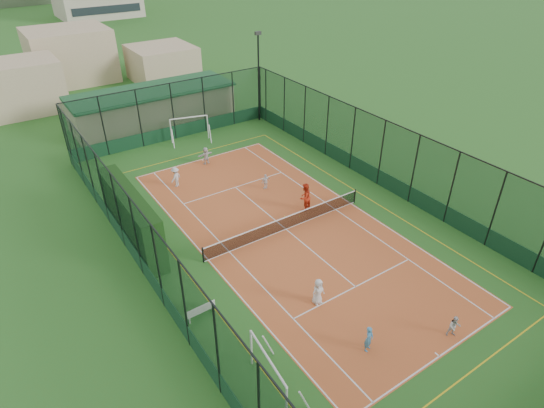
% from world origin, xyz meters
% --- Properties ---
extents(ground, '(300.00, 300.00, 0.00)m').
position_xyz_m(ground, '(0.00, 0.00, 0.00)').
color(ground, '#2F6522').
rests_on(ground, ground).
extents(court_slab, '(11.17, 23.97, 0.01)m').
position_xyz_m(court_slab, '(0.00, 0.00, 0.01)').
color(court_slab, '#C8542C').
rests_on(court_slab, ground).
extents(tennis_net, '(11.67, 0.12, 1.06)m').
position_xyz_m(tennis_net, '(0.00, 0.00, 0.53)').
color(tennis_net, black).
rests_on(tennis_net, ground).
extents(perimeter_fence, '(18.12, 34.12, 5.00)m').
position_xyz_m(perimeter_fence, '(0.00, 0.00, 2.50)').
color(perimeter_fence, '#10301D').
rests_on(perimeter_fence, ground).
extents(floodlight_ne, '(0.60, 0.26, 8.25)m').
position_xyz_m(floodlight_ne, '(8.60, 16.60, 4.12)').
color(floodlight_ne, black).
rests_on(floodlight_ne, ground).
extents(clubhouse, '(15.20, 7.20, 3.15)m').
position_xyz_m(clubhouse, '(0.00, 22.00, 1.57)').
color(clubhouse, tan).
rests_on(clubhouse, ground).
extents(hedge_left, '(1.18, 7.84, 3.43)m').
position_xyz_m(hedge_left, '(-8.30, 4.13, 1.72)').
color(hedge_left, black).
rests_on(hedge_left, ground).
extents(white_bench, '(1.51, 0.45, 0.85)m').
position_xyz_m(white_bench, '(-7.80, -3.69, 0.42)').
color(white_bench, white).
rests_on(white_bench, ground).
extents(futsal_goal_near, '(3.25, 1.25, 2.05)m').
position_xyz_m(futsal_goal_near, '(-7.35, -9.02, 1.02)').
color(futsal_goal_near, white).
rests_on(futsal_goal_near, ground).
extents(futsal_goal_far, '(3.47, 1.80, 2.15)m').
position_xyz_m(futsal_goal_far, '(0.89, 15.83, 1.08)').
color(futsal_goal_far, white).
rests_on(futsal_goal_far, ground).
extents(child_near_left, '(0.75, 0.50, 1.50)m').
position_xyz_m(child_near_left, '(-2.43, -6.17, 0.76)').
color(child_near_left, silver).
rests_on(child_near_left, court_slab).
extents(child_near_mid, '(0.59, 0.50, 1.38)m').
position_xyz_m(child_near_mid, '(-2.41, -9.78, 0.70)').
color(child_near_mid, '#448FC2').
rests_on(child_near_mid, court_slab).
extents(child_near_right, '(0.72, 0.68, 1.17)m').
position_xyz_m(child_near_right, '(1.48, -11.41, 0.59)').
color(child_near_right, silver).
rests_on(child_near_right, court_slab).
extents(child_far_left, '(1.13, 0.99, 1.51)m').
position_xyz_m(child_far_left, '(-3.48, 8.97, 0.77)').
color(child_far_left, silver).
rests_on(child_far_left, court_slab).
extents(child_far_right, '(0.70, 0.33, 1.16)m').
position_xyz_m(child_far_right, '(1.75, 5.02, 0.59)').
color(child_far_right, white).
rests_on(child_far_right, court_slab).
extents(child_far_back, '(1.34, 0.53, 1.41)m').
position_xyz_m(child_far_back, '(-0.01, 11.01, 0.71)').
color(child_far_back, silver).
rests_on(child_far_back, court_slab).
extents(coach, '(1.12, 0.98, 1.96)m').
position_xyz_m(coach, '(2.37, 1.20, 0.99)').
color(coach, red).
rests_on(coach, court_slab).
extents(tennis_balls, '(2.59, 0.69, 0.07)m').
position_xyz_m(tennis_balls, '(0.47, 0.84, 0.04)').
color(tennis_balls, '#CCE033').
rests_on(tennis_balls, court_slab).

